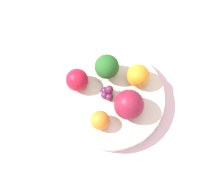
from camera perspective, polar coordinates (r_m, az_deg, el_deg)
name	(u,v)px	position (r m, az deg, el deg)	size (l,w,h in m)	color
ground_plane	(112,104)	(0.73, 0.00, -1.61)	(6.00, 6.00, 0.00)	gray
table_surface	(112,102)	(0.72, 0.00, -1.36)	(1.20, 1.20, 0.02)	silver
bowl	(112,99)	(0.69, 0.00, -0.70)	(0.23, 0.23, 0.03)	silver
broccoli	(107,67)	(0.67, -0.95, 5.17)	(0.05, 0.05, 0.06)	#99C17A
apple_red	(129,105)	(0.64, 3.10, -1.77)	(0.06, 0.06, 0.06)	maroon
apple_green	(77,80)	(0.67, -6.41, 2.77)	(0.05, 0.05, 0.05)	#B7142D
orange_front	(139,76)	(0.67, 4.93, 3.41)	(0.05, 0.05, 0.05)	orange
orange_back	(100,120)	(0.64, -2.21, -4.65)	(0.04, 0.04, 0.04)	orange
grape_cluster	(107,93)	(0.67, -0.91, 0.45)	(0.03, 0.03, 0.03)	#5B1E42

